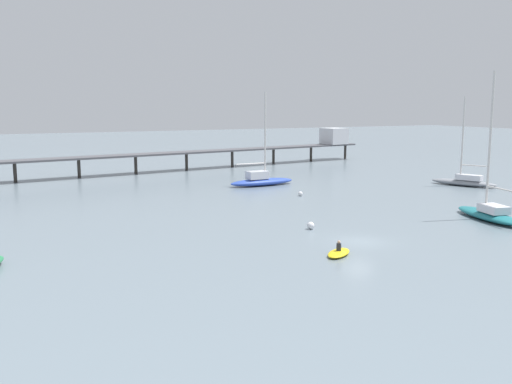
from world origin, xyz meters
TOP-DOWN VIEW (x-y plane):
  - ground_plane at (0.00, 0.00)m, footprint 400.00×400.00m
  - pier at (13.70, 56.36)m, footprint 85.17×15.11m
  - sailboat_gray at (32.80, 19.74)m, footprint 5.51×9.30m
  - sailboat_blue at (7.56, 32.62)m, footprint 9.84×2.93m
  - sailboat_teal at (16.87, 1.57)m, footprint 4.80×9.76m
  - dinghy_yellow at (-3.95, -2.74)m, footprint 3.27×2.94m
  - mooring_buoy_outer at (-1.09, 5.79)m, footprint 0.68×0.68m
  - mooring_buoy_near at (7.81, 22.39)m, footprint 0.57×0.57m

SIDE VIEW (x-z plane):
  - ground_plane at x=0.00m, z-range 0.00..0.00m
  - dinghy_yellow at x=-3.95m, z-range -0.37..0.77m
  - mooring_buoy_near at x=7.81m, z-range 0.00..0.57m
  - mooring_buoy_outer at x=-1.09m, z-range 0.00..0.68m
  - sailboat_teal at x=16.87m, z-range -6.44..7.96m
  - sailboat_gray at x=32.80m, z-range -5.38..6.90m
  - sailboat_blue at x=7.56m, z-range -5.62..7.29m
  - pier at x=13.70m, z-range 0.40..6.86m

